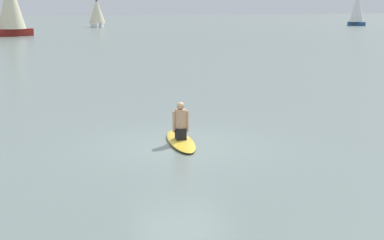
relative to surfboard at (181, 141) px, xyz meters
The scene contains 6 objects.
ground_plane 0.34m from the surfboard, 69.41° to the left, with size 400.00×400.00×0.00m, color slate.
surfboard is the anchor object (origin of this frame).
person_paddler 0.54m from the surfboard, ahead, with size 0.47×0.39×1.06m.
sailboat_center_horizon 95.91m from the surfboard, 131.13° to the right, with size 2.77×3.93×6.87m.
sailboat_far_right 58.79m from the surfboard, 89.20° to the right, with size 5.25×4.40×8.27m.
sailboat_distant 83.79m from the surfboard, 100.33° to the right, with size 3.91×4.23×5.50m.
Camera 1 is at (5.02, 13.49, 3.80)m, focal length 50.45 mm.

